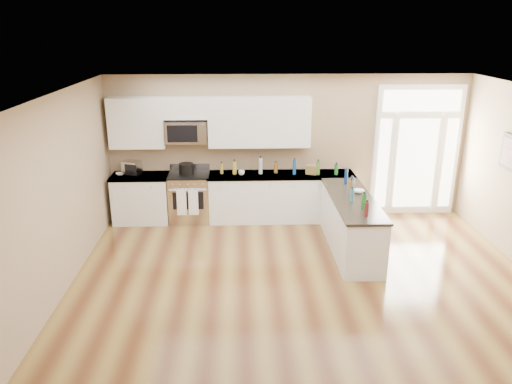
% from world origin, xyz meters
% --- Properties ---
extents(ground, '(8.00, 8.00, 0.00)m').
position_xyz_m(ground, '(0.00, 0.00, 0.00)').
color(ground, '#542E17').
extents(room_shell, '(8.00, 8.00, 8.00)m').
position_xyz_m(room_shell, '(0.00, 0.00, 1.71)').
color(room_shell, '#9C8363').
rests_on(room_shell, ground).
extents(back_cabinet_left, '(1.10, 0.66, 0.94)m').
position_xyz_m(back_cabinet_left, '(-2.87, 3.69, 0.44)').
color(back_cabinet_left, white).
rests_on(back_cabinet_left, ground).
extents(back_cabinet_right, '(2.85, 0.66, 0.94)m').
position_xyz_m(back_cabinet_right, '(-0.16, 3.69, 0.44)').
color(back_cabinet_right, white).
rests_on(back_cabinet_right, ground).
extents(peninsula_cabinet, '(0.69, 2.32, 0.94)m').
position_xyz_m(peninsula_cabinet, '(0.93, 2.24, 0.43)').
color(peninsula_cabinet, white).
rests_on(peninsula_cabinet, ground).
extents(upper_cabinet_left, '(1.04, 0.33, 0.95)m').
position_xyz_m(upper_cabinet_left, '(-2.88, 3.83, 1.93)').
color(upper_cabinet_left, white).
rests_on(upper_cabinet_left, room_shell).
extents(upper_cabinet_right, '(1.94, 0.33, 0.95)m').
position_xyz_m(upper_cabinet_right, '(-0.57, 3.83, 1.93)').
color(upper_cabinet_right, white).
rests_on(upper_cabinet_right, room_shell).
extents(upper_cabinet_short, '(0.82, 0.33, 0.40)m').
position_xyz_m(upper_cabinet_short, '(-1.95, 3.83, 2.20)').
color(upper_cabinet_short, white).
rests_on(upper_cabinet_short, room_shell).
extents(microwave, '(0.78, 0.41, 0.42)m').
position_xyz_m(microwave, '(-1.95, 3.80, 1.76)').
color(microwave, silver).
rests_on(microwave, room_shell).
extents(entry_door, '(1.70, 0.10, 2.60)m').
position_xyz_m(entry_door, '(2.55, 3.95, 1.30)').
color(entry_door, white).
rests_on(entry_door, ground).
extents(wall_art_near, '(0.05, 0.58, 0.58)m').
position_xyz_m(wall_art_near, '(3.47, 2.20, 1.70)').
color(wall_art_near, black).
rests_on(wall_art_near, room_shell).
extents(kitchen_range, '(0.78, 0.69, 1.08)m').
position_xyz_m(kitchen_range, '(-1.93, 3.69, 0.48)').
color(kitchen_range, silver).
rests_on(kitchen_range, ground).
extents(stockpot, '(0.35, 0.35, 0.22)m').
position_xyz_m(stockpot, '(-1.98, 3.72, 1.06)').
color(stockpot, black).
rests_on(stockpot, kitchen_range).
extents(toaster_oven, '(0.38, 0.34, 0.27)m').
position_xyz_m(toaster_oven, '(-3.02, 3.74, 1.07)').
color(toaster_oven, silver).
rests_on(toaster_oven, back_cabinet_left).
extents(cardboard_box, '(0.25, 0.22, 0.17)m').
position_xyz_m(cardboard_box, '(0.44, 3.66, 1.03)').
color(cardboard_box, brown).
rests_on(cardboard_box, back_cabinet_right).
extents(bowl_left, '(0.21, 0.21, 0.04)m').
position_xyz_m(bowl_left, '(-3.24, 3.72, 0.96)').
color(bowl_left, white).
rests_on(bowl_left, back_cabinet_left).
extents(bowl_peninsula, '(0.24, 0.24, 0.06)m').
position_xyz_m(bowl_peninsula, '(1.08, 2.49, 0.97)').
color(bowl_peninsula, white).
rests_on(bowl_peninsula, peninsula_cabinet).
extents(cup_counter, '(0.16, 0.16, 0.09)m').
position_xyz_m(cup_counter, '(-0.92, 3.63, 0.99)').
color(cup_counter, white).
rests_on(cup_counter, back_cabinet_right).
extents(counter_bottles, '(2.38, 2.44, 0.31)m').
position_xyz_m(counter_bottles, '(0.26, 3.05, 1.06)').
color(counter_bottles, '#19591E').
rests_on(counter_bottles, back_cabinet_right).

